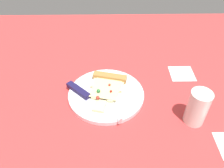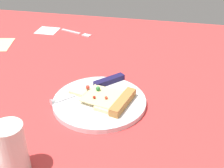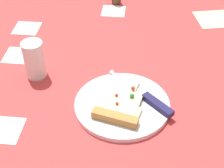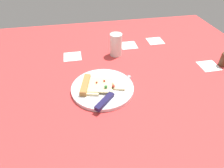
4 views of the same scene
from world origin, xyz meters
TOP-DOWN VIEW (x-y plane):
  - ground_plane at (-0.01, 0.02)cm, footprint 147.52×147.52cm
  - plate at (0.39, -9.80)cm, footprint 25.72×25.72cm
  - pizza_slice at (-0.22, -12.29)cm, footprint 13.26×18.77cm
  - knife at (6.14, -7.28)cm, footprint 18.83×18.07cm
  - drinking_glass at (-26.74, 1.27)cm, footprint 6.17×6.17cm
  - napkin at (30.73, 41.00)cm, footprint 15.62×15.62cm

SIDE VIEW (x-z plane):
  - ground_plane at x=-0.01cm, z-range -3.00..0.00cm
  - napkin at x=30.73cm, z-range 0.00..0.40cm
  - plate at x=0.39cm, z-range 0.00..1.43cm
  - knife at x=6.14cm, z-range 0.81..3.26cm
  - pizza_slice at x=-0.22cm, z-range 0.94..3.51cm
  - drinking_glass at x=-26.74cm, z-range 0.00..11.51cm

